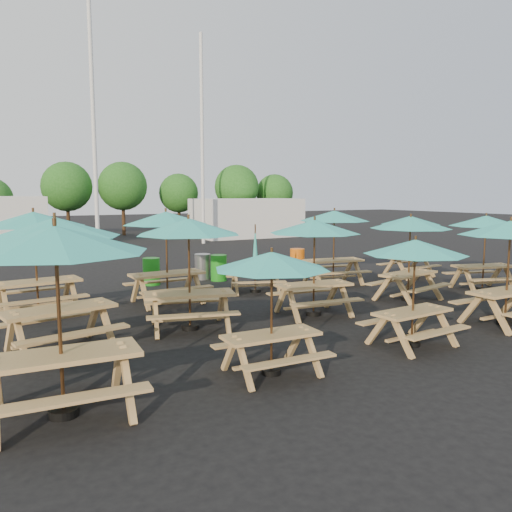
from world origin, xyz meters
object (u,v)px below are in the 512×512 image
picnic_unit_4 (189,233)px  picnic_unit_14 (410,224)px  picnic_unit_8 (255,264)px  picnic_unit_5 (166,223)px  picnic_unit_10 (410,227)px  picnic_unit_11 (334,220)px  waste_bin_2 (219,268)px  waste_bin_1 (203,267)px  picnic_unit_2 (34,225)px  picnic_unit_9 (510,234)px  picnic_unit_0 (56,250)px  waste_bin_0 (151,271)px  picnic_unit_7 (315,232)px  picnic_unit_1 (55,235)px  waste_bin_3 (297,260)px  picnic_unit_3 (272,267)px  picnic_unit_13 (486,225)px  picnic_unit_6 (415,253)px

picnic_unit_4 → picnic_unit_14: 9.75m
picnic_unit_4 → picnic_unit_8: picnic_unit_4 is taller
picnic_unit_5 → picnic_unit_10: size_ratio=0.97×
picnic_unit_11 → waste_bin_2: 4.19m
waste_bin_1 → picnic_unit_11: bearing=-40.8°
picnic_unit_2 → waste_bin_1: bearing=20.0°
picnic_unit_9 → picnic_unit_14: (3.02, 5.81, -0.16)m
picnic_unit_0 → waste_bin_0: size_ratio=2.92×
picnic_unit_7 → picnic_unit_5: bearing=138.0°
picnic_unit_8 → picnic_unit_14: (6.11, -0.23, 1.05)m
picnic_unit_9 → picnic_unit_4: bearing=154.2°
picnic_unit_1 → picnic_unit_4: bearing=-4.8°
picnic_unit_5 → waste_bin_3: (6.11, 2.85, -1.72)m
picnic_unit_2 → picnic_unit_3: (2.90, -6.21, -0.43)m
picnic_unit_1 → picnic_unit_13: picnic_unit_1 is taller
picnic_unit_3 → waste_bin_1: picnic_unit_3 is taller
picnic_unit_8 → waste_bin_2: bearing=111.0°
picnic_unit_5 → picnic_unit_11: 5.71m
picnic_unit_7 → waste_bin_1: picnic_unit_7 is taller
picnic_unit_1 → picnic_unit_3: (2.84, -2.90, -0.43)m
waste_bin_1 → waste_bin_3: 3.79m
picnic_unit_6 → picnic_unit_10: size_ratio=0.82×
picnic_unit_10 → picnic_unit_11: size_ratio=0.98×
picnic_unit_1 → picnic_unit_14: size_ratio=1.26×
picnic_unit_7 → picnic_unit_8: (0.16, 3.20, -1.19)m
picnic_unit_13 → waste_bin_2: (-6.34, 5.48, -1.56)m
picnic_unit_9 → picnic_unit_14: picnic_unit_9 is taller
waste_bin_0 → waste_bin_1: size_ratio=1.00×
picnic_unit_13 → picnic_unit_3: bearing=-146.2°
picnic_unit_8 → waste_bin_2: size_ratio=2.33×
picnic_unit_13 → picnic_unit_8: bearing=169.3°
picnic_unit_3 → waste_bin_0: (0.75, 8.81, -1.33)m
picnic_unit_1 → picnic_unit_9: picnic_unit_1 is taller
picnic_unit_9 → picnic_unit_8: bearing=117.3°
picnic_unit_1 → picnic_unit_8: picnic_unit_1 is taller
picnic_unit_9 → waste_bin_0: picnic_unit_9 is taller
picnic_unit_1 → picnic_unit_10: 9.06m
waste_bin_1 → picnic_unit_2: bearing=-153.1°
picnic_unit_2 → waste_bin_1: picnic_unit_2 is taller
picnic_unit_5 → waste_bin_2: picnic_unit_5 is taller
picnic_unit_6 → picnic_unit_9: bearing=-2.1°
picnic_unit_3 → picnic_unit_4: 3.21m
picnic_unit_3 → picnic_unit_4: bearing=94.8°
picnic_unit_2 → picnic_unit_7: picnic_unit_2 is taller
picnic_unit_11 → picnic_unit_5: bearing=-167.9°
picnic_unit_4 → picnic_unit_10: (6.37, -0.15, -0.08)m
picnic_unit_3 → waste_bin_2: bearing=72.7°
waste_bin_1 → waste_bin_3: (3.78, -0.21, 0.00)m
picnic_unit_9 → picnic_unit_5: bearing=135.4°
picnic_unit_1 → picnic_unit_14: (12.05, 3.01, -0.30)m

